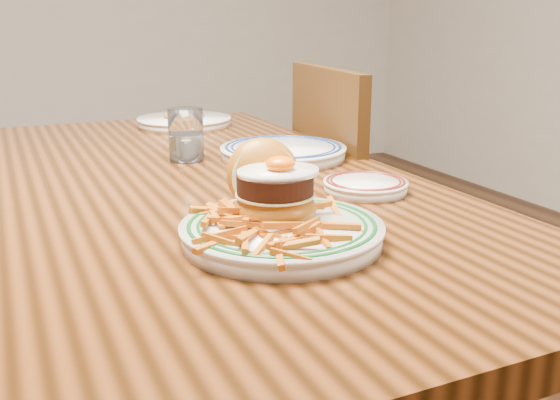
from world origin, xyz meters
name	(u,v)px	position (x,y,z in m)	size (l,w,h in m)	color
table	(193,220)	(0.00, 0.00, 0.66)	(0.85, 1.60, 0.75)	black
chair_right	(366,227)	(0.55, 0.20, 0.50)	(0.48, 0.48, 0.94)	#3B220C
main_plate	(279,214)	(0.01, -0.40, 0.79)	(0.29, 0.31, 0.14)	white
side_plate	(365,185)	(0.26, -0.23, 0.76)	(0.16, 0.16, 0.02)	white
rear_plate	(283,151)	(0.24, 0.09, 0.77)	(0.29, 0.29, 0.03)	white
water_glass	(186,138)	(0.04, 0.16, 0.80)	(0.08, 0.08, 0.12)	white
far_plate	(184,121)	(0.16, 0.61, 0.77)	(0.28, 0.28, 0.05)	white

